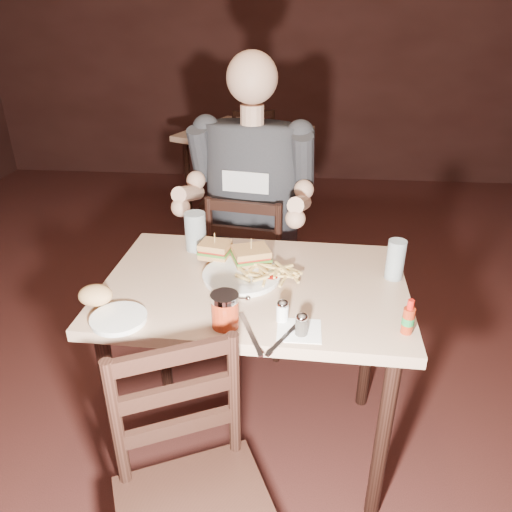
# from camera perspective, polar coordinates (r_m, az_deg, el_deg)

# --- Properties ---
(room_shell) EXTENTS (7.00, 7.00, 7.00)m
(room_shell) POSITION_cam_1_polar(r_m,az_deg,el_deg) (1.51, 3.18, 17.49)
(room_shell) COLOR black
(room_shell) RESTS_ON ground
(main_table) EXTENTS (1.08, 0.74, 0.77)m
(main_table) POSITION_cam_1_polar(r_m,az_deg,el_deg) (1.80, -0.14, -5.70)
(main_table) COLOR tan
(main_table) RESTS_ON ground
(bg_table) EXTENTS (1.05, 1.05, 0.77)m
(bg_table) POSITION_cam_1_polar(r_m,az_deg,el_deg) (3.88, -1.26, 12.82)
(bg_table) COLOR tan
(bg_table) RESTS_ON ground
(chair_far) EXTENTS (0.46, 0.50, 0.87)m
(chair_far) POSITION_cam_1_polar(r_m,az_deg,el_deg) (2.54, -0.32, -1.39)
(chair_far) COLOR black
(chair_far) RESTS_ON ground
(bg_chair_far) EXTENTS (0.46, 0.49, 0.85)m
(bg_chair_far) POSITION_cam_1_polar(r_m,az_deg,el_deg) (4.47, -0.45, 11.43)
(bg_chair_far) COLOR black
(bg_chair_far) RESTS_ON ground
(bg_chair_near) EXTENTS (0.46, 0.49, 0.89)m
(bg_chair_near) POSITION_cam_1_polar(r_m,az_deg,el_deg) (3.43, -2.22, 6.66)
(bg_chair_near) COLOR black
(bg_chair_near) RESTS_ON ground
(diner) EXTENTS (0.66, 0.55, 1.02)m
(diner) POSITION_cam_1_polar(r_m,az_deg,el_deg) (2.29, -0.69, 9.59)
(diner) COLOR #2C2D31
(diner) RESTS_ON chair_far
(dinner_plate) EXTENTS (0.28, 0.28, 0.02)m
(dinner_plate) POSITION_cam_1_polar(r_m,az_deg,el_deg) (1.78, -1.65, -2.35)
(dinner_plate) COLOR white
(dinner_plate) RESTS_ON main_table
(sandwich_left) EXTENTS (0.12, 0.11, 0.10)m
(sandwich_left) POSITION_cam_1_polar(r_m,az_deg,el_deg) (1.88, -4.71, 1.21)
(sandwich_left) COLOR tan
(sandwich_left) RESTS_ON dinner_plate
(sandwich_right) EXTENTS (0.16, 0.14, 0.11)m
(sandwich_right) POSITION_cam_1_polar(r_m,az_deg,el_deg) (1.82, -0.56, 0.67)
(sandwich_right) COLOR tan
(sandwich_right) RESTS_ON dinner_plate
(fries_pile) EXTENTS (0.26, 0.18, 0.04)m
(fries_pile) POSITION_cam_1_polar(r_m,az_deg,el_deg) (1.75, 1.49, -1.89)
(fries_pile) COLOR #D9B15B
(fries_pile) RESTS_ON dinner_plate
(ketchup_dollop) EXTENTS (0.04, 0.04, 0.01)m
(ketchup_dollop) POSITION_cam_1_polar(r_m,az_deg,el_deg) (1.75, 1.84, -2.41)
(ketchup_dollop) COLOR maroon
(ketchup_dollop) RESTS_ON dinner_plate
(glass_left) EXTENTS (0.09, 0.09, 0.15)m
(glass_left) POSITION_cam_1_polar(r_m,az_deg,el_deg) (1.97, -6.93, 2.81)
(glass_left) COLOR silver
(glass_left) RESTS_ON main_table
(glass_right) EXTENTS (0.07, 0.07, 0.15)m
(glass_right) POSITION_cam_1_polar(r_m,az_deg,el_deg) (1.82, 15.65, -0.40)
(glass_right) COLOR silver
(glass_right) RESTS_ON main_table
(hot_sauce) EXTENTS (0.04, 0.04, 0.11)m
(hot_sauce) POSITION_cam_1_polar(r_m,az_deg,el_deg) (1.54, 17.05, -6.63)
(hot_sauce) COLOR maroon
(hot_sauce) RESTS_ON main_table
(salt_shaker) EXTENTS (0.04, 0.04, 0.07)m
(salt_shaker) POSITION_cam_1_polar(r_m,az_deg,el_deg) (1.54, 3.03, -6.34)
(salt_shaker) COLOR white
(salt_shaker) RESTS_ON main_table
(pepper_shaker) EXTENTS (0.04, 0.04, 0.07)m
(pepper_shaker) POSITION_cam_1_polar(r_m,az_deg,el_deg) (1.49, 5.23, -7.86)
(pepper_shaker) COLOR #38332D
(pepper_shaker) RESTS_ON main_table
(syrup_dispenser) EXTENTS (0.09, 0.09, 0.11)m
(syrup_dispenser) POSITION_cam_1_polar(r_m,az_deg,el_deg) (1.51, -3.56, -6.23)
(syrup_dispenser) COLOR maroon
(syrup_dispenser) RESTS_ON main_table
(napkin) EXTENTS (0.13, 0.12, 0.00)m
(napkin) POSITION_cam_1_polar(r_m,az_deg,el_deg) (1.52, 4.95, -8.47)
(napkin) COLOR white
(napkin) RESTS_ON main_table
(knife) EXTENTS (0.09, 0.21, 0.01)m
(knife) POSITION_cam_1_polar(r_m,az_deg,el_deg) (1.49, -0.64, -8.85)
(knife) COLOR silver
(knife) RESTS_ON napkin
(fork) EXTENTS (0.09, 0.16, 0.01)m
(fork) POSITION_cam_1_polar(r_m,az_deg,el_deg) (1.47, 3.05, -9.52)
(fork) COLOR silver
(fork) RESTS_ON napkin
(side_plate) EXTENTS (0.18, 0.18, 0.01)m
(side_plate) POSITION_cam_1_polar(r_m,az_deg,el_deg) (1.61, -15.40, -7.03)
(side_plate) COLOR white
(side_plate) RESTS_ON main_table
(bread_roll) EXTENTS (0.11, 0.09, 0.07)m
(bread_roll) POSITION_cam_1_polar(r_m,az_deg,el_deg) (1.68, -17.88, -4.28)
(bread_roll) COLOR tan
(bread_roll) RESTS_ON side_plate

